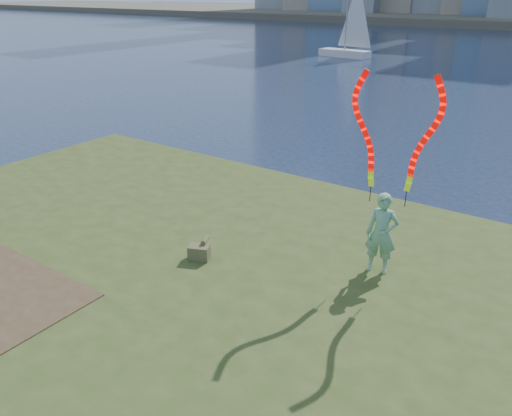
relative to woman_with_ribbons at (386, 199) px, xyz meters
The scene contains 5 objects.
ground 4.09m from the woman_with_ribbons, 148.55° to the right, with size 320.00×320.00×0.00m, color #192640.
grassy_knoll 5.37m from the woman_with_ribbons, 125.61° to the right, with size 20.00×18.00×0.80m.
woman_with_ribbons is the anchor object (origin of this frame).
canvas_bag 3.63m from the woman_with_ribbons, 152.24° to the right, with size 0.47×0.53×0.38m.
sailboat 37.82m from the woman_with_ribbons, 116.18° to the left, with size 4.88×1.98×7.32m.
Camera 1 is at (5.65, -6.12, 5.64)m, focal length 35.00 mm.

